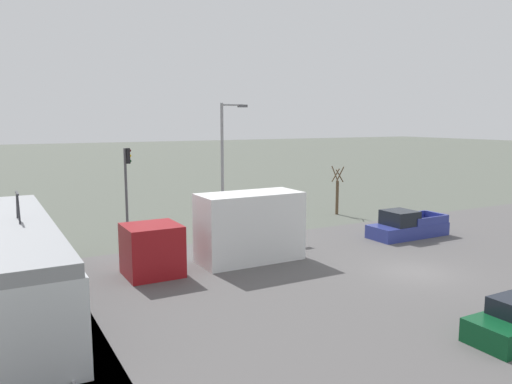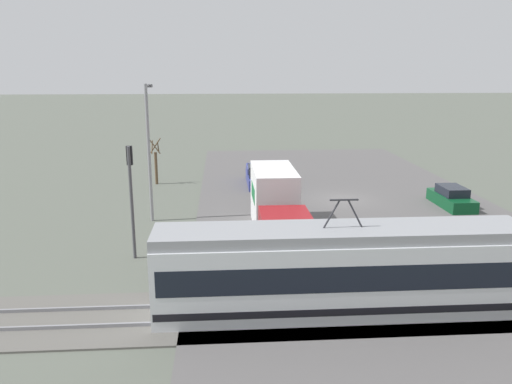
% 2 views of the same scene
% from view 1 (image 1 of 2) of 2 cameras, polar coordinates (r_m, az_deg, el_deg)
% --- Properties ---
extents(ground_plane, '(320.00, 320.00, 0.00)m').
position_cam_1_polar(ground_plane, '(26.05, 17.69, -8.88)').
color(ground_plane, '#565B51').
extents(road_surface, '(21.17, 46.22, 0.08)m').
position_cam_1_polar(road_surface, '(26.04, 17.69, -8.80)').
color(road_surface, '#565454').
rests_on(road_surface, ground).
extents(rail_bed, '(63.13, 4.40, 0.22)m').
position_cam_1_polar(rail_bed, '(18.56, -23.92, -16.12)').
color(rail_bed, '#5B5954').
rests_on(rail_bed, ground).
extents(light_rail_tram, '(14.60, 2.59, 4.62)m').
position_cam_1_polar(light_rail_tram, '(22.03, -25.19, -7.60)').
color(light_rail_tram, silver).
rests_on(light_rail_tram, ground).
extents(box_truck, '(2.49, 9.35, 3.63)m').
position_cam_1_polar(box_truck, '(25.88, -3.24, -4.60)').
color(box_truck, maroon).
rests_on(box_truck, ground).
extents(pickup_truck, '(2.08, 5.34, 1.75)m').
position_cam_1_polar(pickup_truck, '(33.43, 16.83, -3.80)').
color(pickup_truck, navy).
rests_on(pickup_truck, ground).
extents(traffic_light_pole, '(0.28, 0.47, 5.81)m').
position_cam_1_polar(traffic_light_pole, '(31.61, -14.53, 1.11)').
color(traffic_light_pole, '#47474C').
rests_on(traffic_light_pole, ground).
extents(street_tree, '(0.93, 0.77, 3.88)m').
position_cam_1_polar(street_tree, '(40.38, 9.27, -0.07)').
color(street_tree, brown).
rests_on(street_tree, ground).
extents(street_lamp_near_crossing, '(0.36, 1.95, 8.63)m').
position_cam_1_polar(street_lamp_near_crossing, '(33.70, -3.58, 3.86)').
color(street_lamp_near_crossing, gray).
rests_on(street_lamp_near_crossing, ground).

